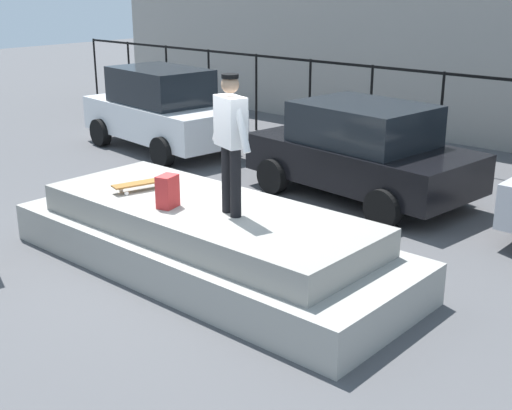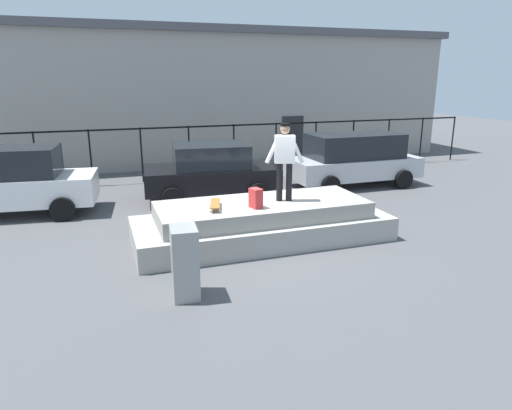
% 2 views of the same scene
% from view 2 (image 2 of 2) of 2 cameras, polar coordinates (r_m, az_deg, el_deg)
% --- Properties ---
extents(ground_plane, '(60.00, 60.00, 0.00)m').
position_cam_2_polar(ground_plane, '(10.79, -0.78, -4.26)').
color(ground_plane, '#4C4C4F').
extents(concrete_ledge, '(5.87, 2.24, 0.91)m').
position_cam_2_polar(concrete_ledge, '(10.64, 0.80, -2.20)').
color(concrete_ledge, '#9E9B93').
rests_on(concrete_ledge, ground_plane).
extents(skateboarder, '(0.87, 0.37, 1.77)m').
position_cam_2_polar(skateboarder, '(10.41, 3.58, 6.04)').
color(skateboarder, black).
rests_on(skateboarder, concrete_ledge).
extents(skateboard, '(0.41, 0.85, 0.12)m').
position_cam_2_polar(skateboard, '(10.01, -5.10, 0.15)').
color(skateboard, brown).
rests_on(skateboard, concrete_ledge).
extents(backpack, '(0.26, 0.32, 0.43)m').
position_cam_2_polar(backpack, '(9.98, -0.03, 0.85)').
color(backpack, red).
rests_on(backpack, concrete_ledge).
extents(car_white_sedan_near, '(4.26, 2.32, 1.86)m').
position_cam_2_polar(car_white_sedan_near, '(14.05, -27.66, 2.59)').
color(car_white_sedan_near, white).
rests_on(car_white_sedan_near, ground_plane).
extents(car_black_sedan_mid, '(4.24, 2.53, 1.70)m').
position_cam_2_polar(car_black_sedan_mid, '(14.25, -5.59, 4.23)').
color(car_black_sedan_mid, black).
rests_on(car_black_sedan_mid, ground_plane).
extents(car_silver_hatchback_far, '(4.47, 2.14, 1.80)m').
position_cam_2_polar(car_silver_hatchback_far, '(16.22, 12.04, 5.67)').
color(car_silver_hatchback_far, '#B7B7BC').
rests_on(car_silver_hatchback_far, ground_plane).
extents(utility_box, '(0.49, 0.64, 1.26)m').
position_cam_2_polar(utility_box, '(7.96, -8.83, -7.08)').
color(utility_box, gray).
rests_on(utility_box, ground_plane).
extents(fence_row, '(24.06, 0.06, 1.95)m').
position_cam_2_polar(fence_row, '(17.10, -8.33, 7.56)').
color(fence_row, black).
rests_on(fence_row, ground_plane).
extents(warehouse_building, '(25.50, 8.02, 5.66)m').
position_cam_2_polar(warehouse_building, '(22.69, -11.42, 13.30)').
color(warehouse_building, gray).
rests_on(warehouse_building, ground_plane).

